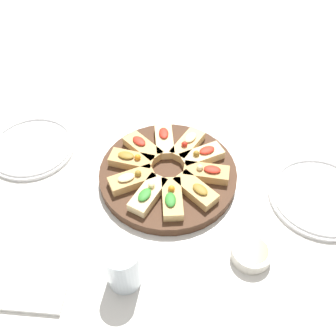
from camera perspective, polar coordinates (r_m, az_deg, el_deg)
name	(u,v)px	position (r m, az deg, el deg)	size (l,w,h in m)	color
ground_plane	(168,178)	(0.97, 0.00, -1.44)	(3.00, 3.00, 0.00)	silver
serving_board	(168,174)	(0.96, 0.00, -0.95)	(0.33, 0.33, 0.03)	#422819
focaccia_slice_0	(148,194)	(0.89, -2.93, -3.84)	(0.10, 0.11, 0.04)	#E5C689
focaccia_slice_1	(170,199)	(0.88, 0.31, -4.45)	(0.05, 0.11, 0.04)	tan
focaccia_slice_2	(196,190)	(0.90, 4.06, -3.20)	(0.10, 0.11, 0.03)	tan
focaccia_slice_3	(206,173)	(0.93, 5.59, -0.66)	(0.11, 0.07, 0.04)	tan
focaccia_slice_4	(202,156)	(0.97, 4.94, 1.81)	(0.12, 0.08, 0.04)	#E5C689
focaccia_slice_5	(188,144)	(0.99, 2.86, 3.44)	(0.10, 0.11, 0.04)	#DBB775
focaccia_slice_6	(165,140)	(1.00, -0.41, 4.03)	(0.05, 0.11, 0.03)	#E5C689
focaccia_slice_7	(143,147)	(0.98, -3.70, 2.99)	(0.10, 0.11, 0.03)	tan
focaccia_slice_8	(131,160)	(0.96, -5.32, 1.14)	(0.12, 0.08, 0.04)	tan
focaccia_slice_9	(132,180)	(0.92, -5.27, -1.69)	(0.12, 0.07, 0.04)	tan
plate_left	(32,147)	(1.08, -19.16, 2.91)	(0.22, 0.22, 0.02)	white
plate_right	(320,196)	(0.99, 21.24, -3.86)	(0.24, 0.24, 0.02)	white
water_glass	(123,267)	(0.78, -6.53, -14.02)	(0.07, 0.07, 0.11)	silver
napkin_stack	(34,283)	(0.86, -18.87, -15.52)	(0.14, 0.12, 0.01)	white
dipping_bowl	(252,253)	(0.85, 12.03, -11.96)	(0.08, 0.08, 0.03)	silver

